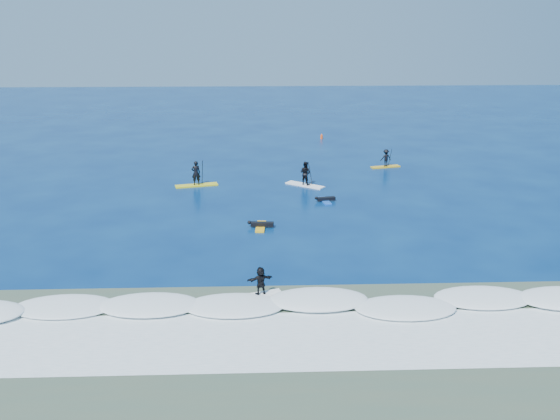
{
  "coord_description": "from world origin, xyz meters",
  "views": [
    {
      "loc": [
        -1.85,
        -36.55,
        13.41
      ],
      "look_at": [
        -0.36,
        3.28,
        0.6
      ],
      "focal_mm": 40.0,
      "sensor_mm": 36.0,
      "label": 1
    }
  ],
  "objects_px": {
    "marker_buoy": "(322,137)",
    "prone_paddler_far": "(325,200)",
    "prone_paddler_near": "(261,225)",
    "sup_paddler_center": "(305,175)",
    "sup_paddler_right": "(386,159)",
    "sup_paddler_left": "(196,177)",
    "wave_surfer": "(261,283)"
  },
  "relations": [
    {
      "from": "sup_paddler_center",
      "to": "prone_paddler_near",
      "type": "height_order",
      "value": "sup_paddler_center"
    },
    {
      "from": "sup_paddler_right",
      "to": "prone_paddler_far",
      "type": "relative_size",
      "value": 1.36
    },
    {
      "from": "sup_paddler_left",
      "to": "wave_surfer",
      "type": "distance_m",
      "value": 21.24
    },
    {
      "from": "sup_paddler_center",
      "to": "wave_surfer",
      "type": "bearing_deg",
      "value": -63.89
    },
    {
      "from": "prone_paddler_near",
      "to": "sup_paddler_right",
      "type": "bearing_deg",
      "value": -31.36
    },
    {
      "from": "prone_paddler_near",
      "to": "prone_paddler_far",
      "type": "distance_m",
      "value": 7.31
    },
    {
      "from": "sup_paddler_left",
      "to": "wave_surfer",
      "type": "xyz_separation_m",
      "value": [
        4.98,
        -20.65,
        0.11
      ]
    },
    {
      "from": "sup_paddler_center",
      "to": "wave_surfer",
      "type": "height_order",
      "value": "sup_paddler_center"
    },
    {
      "from": "sup_paddler_left",
      "to": "prone_paddler_far",
      "type": "distance_m",
      "value": 10.88
    },
    {
      "from": "wave_surfer",
      "to": "prone_paddler_far",
      "type": "bearing_deg",
      "value": 54.04
    },
    {
      "from": "sup_paddler_center",
      "to": "marker_buoy",
      "type": "distance_m",
      "value": 19.09
    },
    {
      "from": "sup_paddler_center",
      "to": "sup_paddler_right",
      "type": "distance_m",
      "value": 9.62
    },
    {
      "from": "sup_paddler_center",
      "to": "sup_paddler_left",
      "type": "bearing_deg",
      "value": -145.27
    },
    {
      "from": "prone_paddler_far",
      "to": "marker_buoy",
      "type": "height_order",
      "value": "marker_buoy"
    },
    {
      "from": "prone_paddler_far",
      "to": "sup_paddler_right",
      "type": "bearing_deg",
      "value": -42.57
    },
    {
      "from": "prone_paddler_near",
      "to": "marker_buoy",
      "type": "height_order",
      "value": "marker_buoy"
    },
    {
      "from": "prone_paddler_near",
      "to": "marker_buoy",
      "type": "relative_size",
      "value": 3.42
    },
    {
      "from": "prone_paddler_far",
      "to": "sup_paddler_left",
      "type": "bearing_deg",
      "value": 54.69
    },
    {
      "from": "sup_paddler_left",
      "to": "sup_paddler_center",
      "type": "height_order",
      "value": "sup_paddler_left"
    },
    {
      "from": "sup_paddler_right",
      "to": "sup_paddler_left",
      "type": "bearing_deg",
      "value": -175.61
    },
    {
      "from": "marker_buoy",
      "to": "prone_paddler_far",
      "type": "bearing_deg",
      "value": -95.15
    },
    {
      "from": "sup_paddler_right",
      "to": "wave_surfer",
      "type": "height_order",
      "value": "sup_paddler_right"
    },
    {
      "from": "marker_buoy",
      "to": "sup_paddler_right",
      "type": "bearing_deg",
      "value": -71.15
    },
    {
      "from": "sup_paddler_right",
      "to": "prone_paddler_near",
      "type": "distance_m",
      "value": 19.39
    },
    {
      "from": "marker_buoy",
      "to": "sup_paddler_center",
      "type": "bearing_deg",
      "value": -99.72
    },
    {
      "from": "prone_paddler_near",
      "to": "marker_buoy",
      "type": "distance_m",
      "value": 29.53
    },
    {
      "from": "wave_surfer",
      "to": "sup_paddler_left",
      "type": "bearing_deg",
      "value": 84.44
    },
    {
      "from": "sup_paddler_right",
      "to": "prone_paddler_far",
      "type": "height_order",
      "value": "sup_paddler_right"
    },
    {
      "from": "sup_paddler_left",
      "to": "sup_paddler_right",
      "type": "xyz_separation_m",
      "value": [
        16.34,
        5.58,
        -0.01
      ]
    },
    {
      "from": "sup_paddler_right",
      "to": "prone_paddler_near",
      "type": "relative_size",
      "value": 1.26
    },
    {
      "from": "sup_paddler_right",
      "to": "wave_surfer",
      "type": "bearing_deg",
      "value": -127.89
    },
    {
      "from": "sup_paddler_center",
      "to": "prone_paddler_far",
      "type": "height_order",
      "value": "sup_paddler_center"
    }
  ]
}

